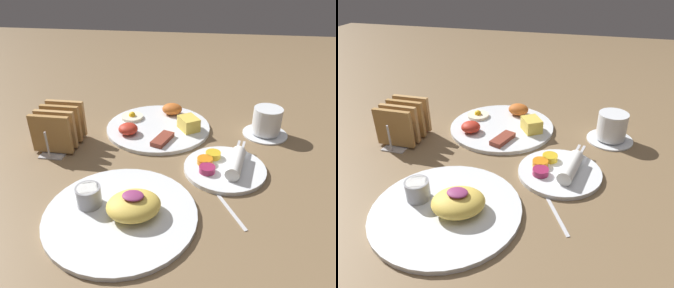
% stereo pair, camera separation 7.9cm
% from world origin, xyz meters
% --- Properties ---
extents(ground_plane, '(3.00, 3.00, 0.00)m').
position_xyz_m(ground_plane, '(0.00, 0.00, 0.00)').
color(ground_plane, brown).
extents(plate_breakfast, '(0.29, 0.29, 0.05)m').
position_xyz_m(plate_breakfast, '(-0.00, 0.17, 0.01)').
color(plate_breakfast, white).
rests_on(plate_breakfast, ground_plane).
extents(plate_condiments, '(0.19, 0.19, 0.04)m').
position_xyz_m(plate_condiments, '(0.19, -0.02, 0.01)').
color(plate_condiments, white).
rests_on(plate_condiments, ground_plane).
extents(plate_foreground, '(0.29, 0.29, 0.06)m').
position_xyz_m(plate_foreground, '(-0.01, -0.20, 0.01)').
color(plate_foreground, white).
rests_on(plate_foreground, ground_plane).
extents(toast_rack, '(0.10, 0.15, 0.10)m').
position_xyz_m(toast_rack, '(-0.23, 0.04, 0.05)').
color(toast_rack, '#B7B7BC').
rests_on(toast_rack, ground_plane).
extents(coffee_cup, '(0.12, 0.12, 0.08)m').
position_xyz_m(coffee_cup, '(0.30, 0.17, 0.04)').
color(coffee_cup, white).
rests_on(coffee_cup, ground_plane).
extents(teaspoon, '(0.07, 0.12, 0.01)m').
position_xyz_m(teaspoon, '(0.18, -0.13, 0.00)').
color(teaspoon, silver).
rests_on(teaspoon, ground_plane).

